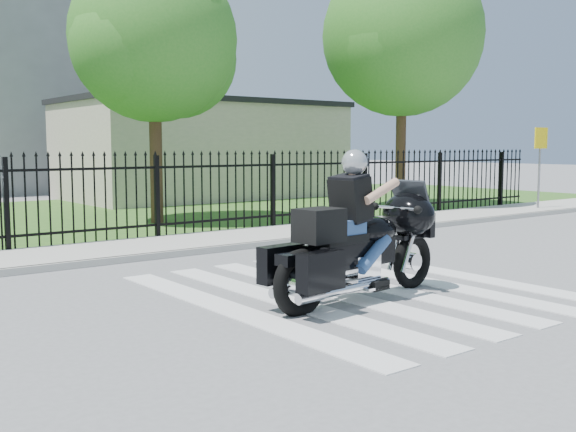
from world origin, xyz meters
TOP-DOWN VIEW (x-y plane):
  - ground at (0.00, 0.00)m, footprint 120.00×120.00m
  - crosswalk at (0.00, 0.00)m, footprint 5.00×5.50m
  - sidewalk at (0.00, 5.00)m, footprint 40.00×2.00m
  - curb at (0.00, 4.00)m, footprint 40.00×0.12m
  - grass_strip at (0.00, 12.00)m, footprint 40.00×12.00m
  - iron_fence at (0.00, 6.00)m, footprint 26.00×0.04m
  - tree_mid at (1.50, 9.00)m, footprint 4.20×4.20m
  - tree_right at (9.50, 8.00)m, footprint 5.00×5.00m
  - building_low at (7.00, 16.00)m, footprint 10.00×6.00m
  - building_low_roof at (7.00, 16.00)m, footprint 10.20×6.20m
  - motorcycle_rider at (-0.45, -0.49)m, footprint 3.02×1.11m
  - traffic_sign at (12.09, 4.73)m, footprint 0.53×0.11m

SIDE VIEW (x-z plane):
  - ground at x=0.00m, z-range 0.00..0.00m
  - crosswalk at x=0.00m, z-range 0.00..0.01m
  - grass_strip at x=0.00m, z-range 0.00..0.02m
  - sidewalk at x=0.00m, z-range 0.00..0.12m
  - curb at x=0.00m, z-range 0.00..0.12m
  - motorcycle_rider at x=-0.45m, z-range -0.18..1.81m
  - iron_fence at x=0.00m, z-range 0.00..1.80m
  - building_low at x=7.00m, z-range 0.00..3.50m
  - traffic_sign at x=12.09m, z-range 0.64..3.06m
  - building_low_roof at x=7.00m, z-range 3.50..3.70m
  - tree_mid at x=1.50m, z-range 1.28..8.06m
  - tree_right at x=9.50m, z-range 1.44..9.34m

